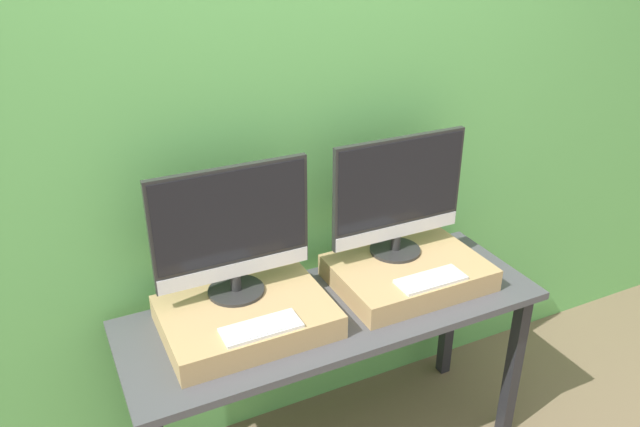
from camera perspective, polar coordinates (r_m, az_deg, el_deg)
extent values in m
cube|color=#66B75B|center=(2.39, -2.44, 7.04)|extent=(8.00, 0.04, 2.60)
cube|color=#47474C|center=(2.36, 1.32, -8.80)|extent=(1.58, 0.57, 0.03)
cube|color=#232328|center=(2.80, 17.26, -13.22)|extent=(0.05, 0.05, 0.71)
cube|color=#232328|center=(2.60, -16.37, -16.71)|extent=(0.05, 0.05, 0.71)
cube|color=#232328|center=(3.07, 11.70, -8.71)|extent=(0.05, 0.05, 0.71)
cube|color=tan|center=(2.24, -6.74, -9.35)|extent=(0.58, 0.43, 0.09)
cylinder|color=#282828|center=(2.29, -7.67, -6.98)|extent=(0.20, 0.20, 0.01)
cylinder|color=#282828|center=(2.27, -7.72, -6.25)|extent=(0.04, 0.04, 0.06)
cube|color=#282828|center=(2.15, -8.10, -0.92)|extent=(0.56, 0.02, 0.42)
cube|color=black|center=(2.13, -8.03, -0.36)|extent=(0.54, 0.00, 0.33)
cube|color=silver|center=(2.23, -7.69, -5.16)|extent=(0.55, 0.00, 0.06)
cube|color=silver|center=(2.09, -5.40, -10.37)|extent=(0.27, 0.11, 0.01)
cube|color=silver|center=(2.09, -5.41, -10.21)|extent=(0.25, 0.10, 0.00)
cube|color=tan|center=(2.49, 8.04, -5.36)|extent=(0.58, 0.43, 0.09)
cylinder|color=#282828|center=(2.54, 6.87, -3.33)|extent=(0.20, 0.20, 0.01)
cylinder|color=#282828|center=(2.52, 6.91, -2.65)|extent=(0.04, 0.04, 0.06)
cube|color=#282828|center=(2.42, 7.21, 2.28)|extent=(0.56, 0.02, 0.42)
cube|color=black|center=(2.40, 7.43, 2.81)|extent=(0.54, 0.00, 0.33)
cube|color=silver|center=(2.49, 7.15, -1.61)|extent=(0.55, 0.00, 0.06)
cube|color=silver|center=(2.37, 10.10, -5.98)|extent=(0.27, 0.11, 0.01)
cube|color=silver|center=(2.36, 10.11, -5.82)|extent=(0.25, 0.10, 0.00)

